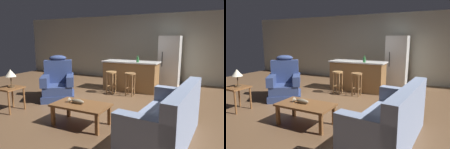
{
  "view_description": "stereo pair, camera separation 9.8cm",
  "coord_description": "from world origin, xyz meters",
  "views": [
    {
      "loc": [
        2.21,
        -4.65,
        1.65
      ],
      "look_at": [
        0.02,
        -0.1,
        0.75
      ],
      "focal_mm": 32.0,
      "sensor_mm": 36.0,
      "label": 1
    },
    {
      "loc": [
        2.3,
        -4.6,
        1.65
      ],
      "look_at": [
        0.02,
        -0.1,
        0.75
      ],
      "focal_mm": 32.0,
      "sensor_mm": 36.0,
      "label": 2
    }
  ],
  "objects": [
    {
      "name": "end_table",
      "position": [
        -1.82,
        -1.66,
        0.46
      ],
      "size": [
        0.48,
        0.48,
        0.56
      ],
      "color": "brown",
      "rests_on": "ground_plane"
    },
    {
      "name": "bar_stool_right",
      "position": [
        0.22,
        0.72,
        0.47
      ],
      "size": [
        0.32,
        0.32,
        0.68
      ],
      "color": "olive",
      "rests_on": "ground_plane"
    },
    {
      "name": "ground_plane",
      "position": [
        0.0,
        0.0,
        0.0
      ],
      "size": [
        12.0,
        12.0,
        0.0
      ],
      "color": "brown"
    },
    {
      "name": "bar_stool_left",
      "position": [
        -0.4,
        0.72,
        0.47
      ],
      "size": [
        0.32,
        0.32,
        0.68
      ],
      "color": "#A87A47",
      "rests_on": "ground_plane"
    },
    {
      "name": "recliner_near_lamp",
      "position": [
        -1.48,
        -0.41,
        0.42
      ],
      "size": [
        1.17,
        1.17,
        1.2
      ],
      "rotation": [
        0.0,
        0.0,
        -0.94
      ],
      "color": "navy",
      "rests_on": "ground_plane"
    },
    {
      "name": "couch",
      "position": [
        1.7,
        -1.52,
        0.34
      ],
      "size": [
        1.01,
        1.97,
        0.94
      ],
      "rotation": [
        0.0,
        0.0,
        3.05
      ],
      "color": "#8493B2",
      "rests_on": "ground_plane"
    },
    {
      "name": "refrigerator",
      "position": [
        1.01,
        2.55,
        0.88
      ],
      "size": [
        0.7,
        0.69,
        1.76
      ],
      "color": "white",
      "rests_on": "ground_plane"
    },
    {
      "name": "coffee_table",
      "position": [
        0.08,
        -1.6,
        0.36
      ],
      "size": [
        1.1,
        0.6,
        0.42
      ],
      "color": "brown",
      "rests_on": "ground_plane"
    },
    {
      "name": "back_wall",
      "position": [
        0.0,
        3.12,
        1.3
      ],
      "size": [
        12.0,
        0.05,
        2.6
      ],
      "color": "#B2B2A3",
      "rests_on": "ground_plane"
    },
    {
      "name": "table_lamp",
      "position": [
        -1.79,
        -1.63,
        0.87
      ],
      "size": [
        0.24,
        0.24,
        0.41
      ],
      "color": "#4C3823",
      "rests_on": "end_table"
    },
    {
      "name": "kitchen_island",
      "position": [
        0.0,
        1.35,
        0.48
      ],
      "size": [
        1.8,
        0.7,
        0.95
      ],
      "color": "olive",
      "rests_on": "ground_plane"
    },
    {
      "name": "fish_figurine",
      "position": [
        -0.02,
        -1.61,
        0.46
      ],
      "size": [
        0.34,
        0.1,
        0.1
      ],
      "color": "#4C3823",
      "rests_on": "coffee_table"
    },
    {
      "name": "bottle_tall_green",
      "position": [
        0.3,
        1.13,
        1.03
      ],
      "size": [
        0.08,
        0.08,
        0.22
      ],
      "color": "#2D6B38",
      "rests_on": "kitchen_island"
    }
  ]
}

